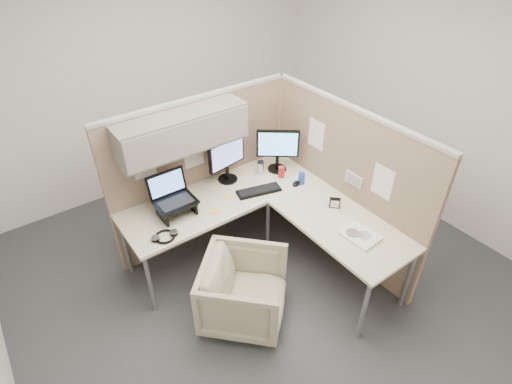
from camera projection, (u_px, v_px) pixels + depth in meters
ground at (262, 275)px, 4.04m from camera, size 4.50×4.50×0.00m
partition_back at (194, 154)px, 3.83m from camera, size 2.00×0.36×1.63m
partition_right at (340, 182)px, 3.94m from camera, size 0.07×2.03×1.63m
desk at (266, 211)px, 3.78m from camera, size 2.00×1.98×0.73m
office_chair at (244, 288)px, 3.45m from camera, size 0.94×0.94×0.71m
monitor_left at (227, 157)px, 3.97m from camera, size 0.44×0.20×0.47m
monitor_right at (278, 147)px, 4.13m from camera, size 0.37×0.30×0.47m
laptop_station at (174, 200)px, 3.61m from camera, size 0.36×0.31×0.38m
keyboard at (259, 191)px, 3.95m from camera, size 0.46×0.25×0.02m
mouse at (296, 184)px, 4.04m from camera, size 0.12×0.10×0.04m
travel_mug at (260, 168)px, 4.18m from camera, size 0.07×0.07×0.15m
soda_can_green at (302, 179)px, 4.04m from camera, size 0.07×0.07×0.12m
soda_can_silver at (281, 172)px, 4.14m from camera, size 0.07×0.07×0.12m
sticky_note_a at (214, 211)px, 3.70m from camera, size 0.08×0.08×0.01m
sticky_note_c at (193, 200)px, 3.84m from camera, size 0.11×0.11×0.01m
sticky_note_d at (228, 197)px, 3.89m from camera, size 0.09×0.09×0.01m
headphones at (165, 236)px, 3.41m from camera, size 0.23×0.21×0.03m
paper_stack at (360, 236)px, 3.41m from camera, size 0.26×0.32×0.03m
desk_clock at (335, 203)px, 3.73m from camera, size 0.10×0.10×0.10m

